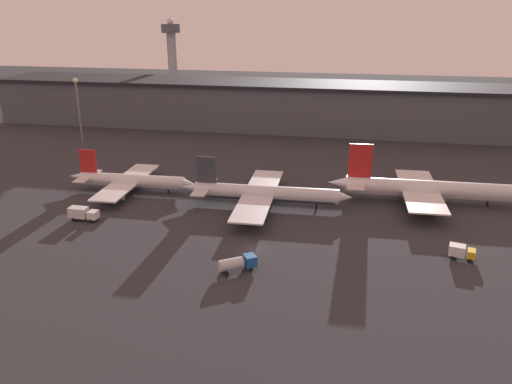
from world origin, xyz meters
TOP-DOWN VIEW (x-y plane):
  - ground at (0.00, 0.00)m, footprint 600.00×600.00m
  - terminal_building at (0.00, 109.22)m, footprint 256.39×27.82m
  - airplane_0 at (-38.91, 27.36)m, footprint 35.01×30.45m
  - airplane_1 at (-2.24, 24.04)m, footprint 42.74×37.25m
  - airplane_2 at (37.22, 33.22)m, footprint 48.95×31.94m
  - service_vehicle_0 at (-1.16, -9.68)m, footprint 7.17×5.86m
  - service_vehicle_1 at (40.36, 3.48)m, footprint 5.23×3.36m
  - service_vehicle_2 at (-41.43, 6.84)m, footprint 6.86×2.55m
  - lamp_post_0 at (-78.75, 73.60)m, footprint 1.80×1.80m
  - control_tower at (-70.27, 149.42)m, footprint 9.00×9.00m

SIDE VIEW (x-z plane):
  - ground at x=0.00m, z-range 0.00..0.00m
  - service_vehicle_1 at x=40.36m, z-range 0.18..2.98m
  - service_vehicle_0 at x=-1.16m, z-range 0.27..3.14m
  - service_vehicle_2 at x=-41.43m, z-range 0.20..3.29m
  - airplane_0 at x=-38.91m, z-range -2.58..8.39m
  - airplane_1 at x=-2.24m, z-range -2.77..9.08m
  - airplane_2 at x=37.22m, z-range -3.60..10.95m
  - terminal_building at x=0.00m, z-range 0.04..18.54m
  - lamp_post_0 at x=-78.75m, z-range 3.30..26.32m
  - control_tower at x=-70.27m, z-range 3.43..45.30m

